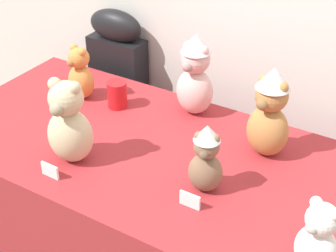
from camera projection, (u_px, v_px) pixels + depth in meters
The scene contains 11 objects.
display_table at pixel (168, 233), 2.03m from camera, with size 1.80×0.81×0.78m, color maroon.
instrument_case at pixel (120, 106), 2.61m from camera, with size 0.28×0.12×1.03m.
teddy_bear_snow at pixel (318, 240), 1.32m from camera, with size 0.15×0.14×0.23m.
teddy_bear_mocha at pixel (206, 159), 1.60m from camera, with size 0.13×0.12×0.25m.
teddy_bear_caramel at pixel (269, 113), 1.74m from camera, with size 0.18×0.16×0.34m.
teddy_bear_sand at pixel (69, 124), 1.72m from camera, with size 0.18×0.16×0.31m.
teddy_bear_ginger at pixel (80, 74), 2.11m from camera, with size 0.14×0.13×0.23m.
teddy_bear_blush at pixel (195, 75), 1.98m from camera, with size 0.17×0.15×0.34m.
party_cup_red at pixel (117, 95), 2.08m from camera, with size 0.08×0.08×0.11m, color red.
name_card_front_middle at pixel (50, 171), 1.70m from camera, with size 0.07×0.01×0.05m, color white.
name_card_front_right at pixel (190, 200), 1.58m from camera, with size 0.07×0.01×0.05m, color white.
Camera 1 is at (0.76, -1.01, 1.85)m, focal length 54.66 mm.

